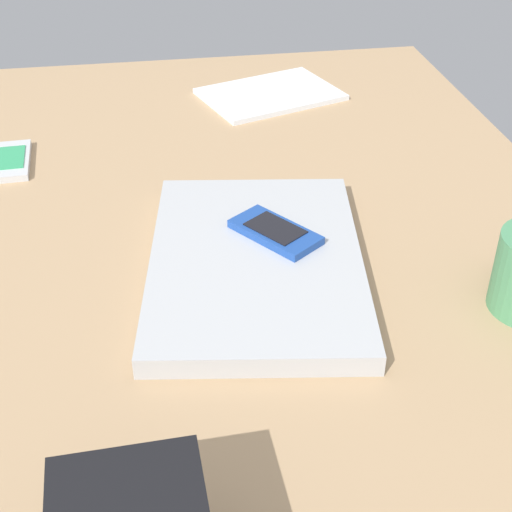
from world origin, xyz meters
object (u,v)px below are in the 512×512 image
Objects in this scene: laptop_closed at (256,263)px; cell_phone_on_desk at (8,161)px; cell_phone_on_laptop at (275,232)px; notepad at (270,94)px.

cell_phone_on_desk is (29.95, 29.03, -0.63)cm from laptop_closed.
cell_phone_on_laptop reaches higher than notepad.
cell_phone_on_desk is (26.72, 31.70, -2.24)cm from cell_phone_on_laptop.
cell_phone_on_laptop is at bearing -31.35° from laptop_closed.
cell_phone_on_desk reaches higher than notepad.
cell_phone_on_laptop is at bearing 151.30° from notepad.
cell_phone_on_laptop is 44.99cm from notepad.
laptop_closed is 41.72cm from cell_phone_on_desk.
laptop_closed is at bearing 140.42° from cell_phone_on_laptop.
notepad is at bearing -3.78° from laptop_closed.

